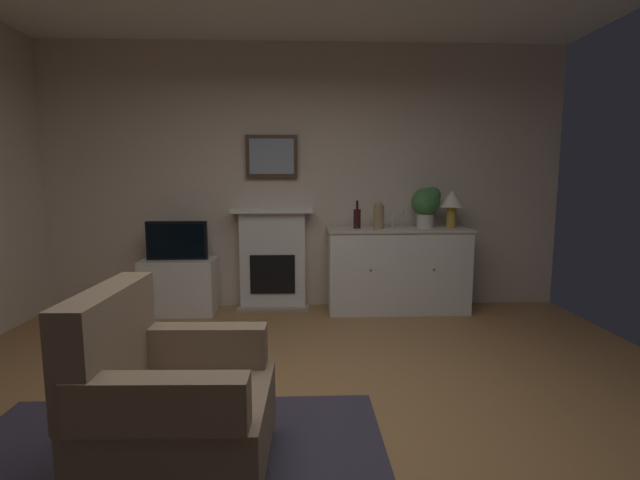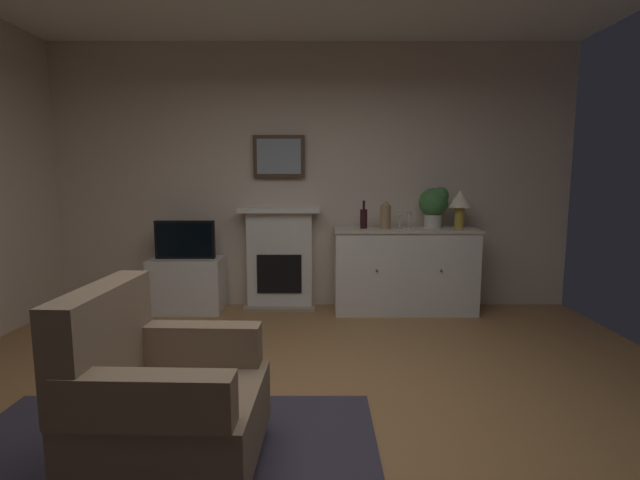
% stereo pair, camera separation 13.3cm
% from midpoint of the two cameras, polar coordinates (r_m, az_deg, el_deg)
% --- Properties ---
extents(ground_plane, '(5.66, 5.40, 0.10)m').
position_cam_midpoint_polar(ground_plane, '(2.86, -0.69, -23.32)').
color(ground_plane, '#9E7042').
rests_on(ground_plane, ground).
extents(wall_rear, '(5.66, 0.06, 2.84)m').
position_cam_midpoint_polar(wall_rear, '(5.12, -0.33, 7.65)').
color(wall_rear, beige).
rests_on(wall_rear, ground_plane).
extents(area_rug, '(2.22, 1.60, 0.02)m').
position_cam_midpoint_polar(area_rug, '(2.59, -18.48, -25.77)').
color(area_rug, '#383342').
rests_on(area_rug, ground_plane).
extents(fireplace_unit, '(0.87, 0.30, 1.10)m').
position_cam_midpoint_polar(fireplace_unit, '(5.08, -4.16, -2.24)').
color(fireplace_unit, white).
rests_on(fireplace_unit, ground_plane).
extents(framed_picture, '(0.55, 0.04, 0.45)m').
position_cam_midpoint_polar(framed_picture, '(5.05, -4.24, 10.20)').
color(framed_picture, '#473323').
extents(sideboard_cabinet, '(1.50, 0.49, 0.89)m').
position_cam_midpoint_polar(sideboard_cabinet, '(5.00, 11.16, -3.68)').
color(sideboard_cabinet, white).
rests_on(sideboard_cabinet, ground_plane).
extents(table_lamp, '(0.26, 0.26, 0.40)m').
position_cam_midpoint_polar(table_lamp, '(5.05, 17.62, 4.52)').
color(table_lamp, '#B79338').
rests_on(table_lamp, sideboard_cabinet).
extents(wine_bottle, '(0.08, 0.08, 0.29)m').
position_cam_midpoint_polar(wine_bottle, '(4.85, 6.22, 2.68)').
color(wine_bottle, '#331419').
rests_on(wine_bottle, sideboard_cabinet).
extents(wine_glass_left, '(0.07, 0.07, 0.16)m').
position_cam_midpoint_polar(wine_glass_left, '(4.85, 10.61, 2.77)').
color(wine_glass_left, silver).
rests_on(wine_glass_left, sideboard_cabinet).
extents(wine_glass_center, '(0.07, 0.07, 0.16)m').
position_cam_midpoint_polar(wine_glass_center, '(4.96, 11.68, 2.84)').
color(wine_glass_center, silver).
rests_on(wine_glass_center, sideboard_cabinet).
extents(vase_decorative, '(0.11, 0.11, 0.28)m').
position_cam_midpoint_polar(vase_decorative, '(4.83, 8.89, 3.00)').
color(vase_decorative, '#9E7F5B').
rests_on(vase_decorative, sideboard_cabinet).
extents(tv_cabinet, '(0.75, 0.42, 0.58)m').
position_cam_midpoint_polar(tv_cabinet, '(5.14, -15.22, -5.33)').
color(tv_cabinet, white).
rests_on(tv_cabinet, ground_plane).
extents(tv_set, '(0.62, 0.07, 0.40)m').
position_cam_midpoint_polar(tv_set, '(5.03, -15.49, 0.04)').
color(tv_set, black).
rests_on(tv_set, tv_cabinet).
extents(potted_plant_small, '(0.30, 0.30, 0.43)m').
position_cam_midpoint_polar(potted_plant_small, '(5.03, 14.67, 4.36)').
color(potted_plant_small, beige).
rests_on(potted_plant_small, sideboard_cabinet).
extents(armchair, '(0.83, 0.80, 0.92)m').
position_cam_midpoint_polar(armchair, '(2.43, -17.34, -17.98)').
color(armchair, '#8C7259').
rests_on(armchair, ground_plane).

